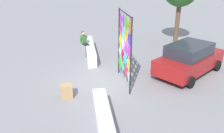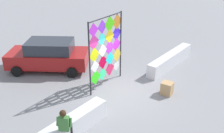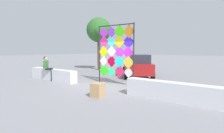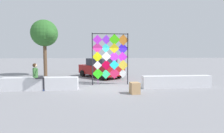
{
  "view_description": "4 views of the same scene",
  "coord_description": "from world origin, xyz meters",
  "views": [
    {
      "loc": [
        10.58,
        -1.05,
        5.32
      ],
      "look_at": [
        0.68,
        0.4,
        1.15
      ],
      "focal_mm": 38.01,
      "sensor_mm": 36.0,
      "label": 1
    },
    {
      "loc": [
        -8.79,
        -6.36,
        6.46
      ],
      "look_at": [
        -0.23,
        0.47,
        1.31
      ],
      "focal_mm": 42.15,
      "sensor_mm": 36.0,
      "label": 2
    },
    {
      "loc": [
        6.24,
        -7.35,
        2.05
      ],
      "look_at": [
        0.11,
        0.71,
        1.09
      ],
      "focal_mm": 28.45,
      "sensor_mm": 36.0,
      "label": 3
    },
    {
      "loc": [
        -0.86,
        -10.83,
        2.2
      ],
      "look_at": [
        0.14,
        0.41,
        1.3
      ],
      "focal_mm": 28.16,
      "sensor_mm": 36.0,
      "label": 4
    }
  ],
  "objects": [
    {
      "name": "seated_vendor",
      "position": [
        -4.17,
        -0.67,
        0.95
      ],
      "size": [
        0.77,
        0.68,
        1.6
      ],
      "color": "black",
      "rests_on": "ground"
    },
    {
      "name": "cardboard_box_large",
      "position": [
        1.17,
        -1.71,
        0.3
      ],
      "size": [
        0.54,
        0.56,
        0.61
      ],
      "primitive_type": "cube",
      "rotation": [
        0.0,
        0.0,
        0.12
      ],
      "color": "tan",
      "rests_on": "ground"
    },
    {
      "name": "parked_car",
      "position": [
        -0.5,
        4.74,
        0.86
      ],
      "size": [
        4.06,
        4.61,
        1.69
      ],
      "color": "maroon",
      "rests_on": "ground"
    },
    {
      "name": "ground",
      "position": [
        0.0,
        0.0,
        0.0
      ],
      "size": [
        120.0,
        120.0,
        0.0
      ],
      "primitive_type": "plane",
      "color": "gray"
    },
    {
      "name": "plaza_ledge_right",
      "position": [
        4.13,
        -0.35,
        0.38
      ],
      "size": [
        4.33,
        0.53,
        0.76
      ],
      "primitive_type": "cube",
      "color": "silver",
      "rests_on": "ground"
    },
    {
      "name": "kite_display_rack",
      "position": [
        0.1,
        1.08,
        1.99
      ],
      "size": [
        2.53,
        0.17,
        3.51
      ],
      "color": "#232328",
      "rests_on": "ground"
    },
    {
      "name": "plaza_ledge_left",
      "position": [
        -4.13,
        -0.35,
        0.38
      ],
      "size": [
        4.33,
        0.53,
        0.76
      ],
      "primitive_type": "cube",
      "color": "silver",
      "rests_on": "ground"
    }
  ]
}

